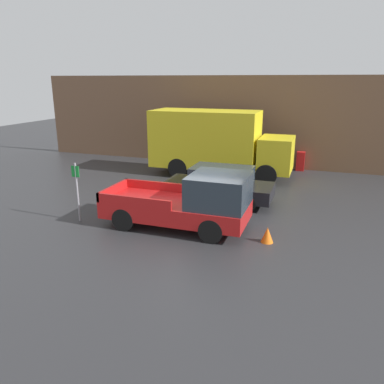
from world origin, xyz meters
TOP-DOWN VIEW (x-y plane):
  - ground_plane at (0.00, 0.00)m, footprint 60.00×60.00m
  - building_wall at (0.00, 10.34)m, footprint 28.00×0.15m
  - pickup_truck at (-0.31, -0.17)m, footprint 5.01×2.12m
  - car at (-0.09, 2.94)m, footprint 4.49×1.84m
  - delivery_truck at (-1.54, 7.29)m, footprint 7.35×2.49m
  - parking_sign at (-4.36, -0.86)m, footprint 0.30×0.07m
  - newspaper_box at (2.75, 10.02)m, footprint 0.45×0.40m
  - traffic_cone at (2.41, -0.49)m, footprint 0.39×0.39m

SIDE VIEW (x-z plane):
  - ground_plane at x=0.00m, z-range 0.00..0.00m
  - traffic_cone at x=2.41m, z-range 0.00..0.50m
  - newspaper_box at x=2.75m, z-range 0.00..1.07m
  - car at x=-0.09m, z-range 0.01..1.53m
  - pickup_truck at x=-0.31m, z-range -0.06..1.94m
  - parking_sign at x=-4.36m, z-range 0.14..2.32m
  - delivery_truck at x=-1.54m, z-range 0.13..3.57m
  - building_wall at x=0.00m, z-range 0.00..5.22m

